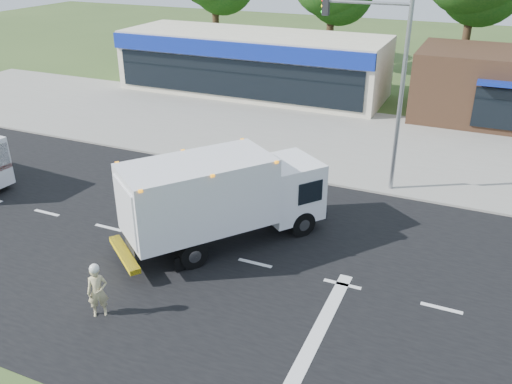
# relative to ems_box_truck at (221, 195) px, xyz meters

# --- Properties ---
(ground) EXTENTS (120.00, 120.00, 0.00)m
(ground) POSITION_rel_ems_box_truck_xyz_m (1.64, -0.79, -1.89)
(ground) COLOR #385123
(ground) RESTS_ON ground
(road_asphalt) EXTENTS (60.00, 14.00, 0.02)m
(road_asphalt) POSITION_rel_ems_box_truck_xyz_m (1.64, -0.79, -1.89)
(road_asphalt) COLOR black
(road_asphalt) RESTS_ON ground
(sidewalk) EXTENTS (60.00, 2.40, 0.12)m
(sidewalk) POSITION_rel_ems_box_truck_xyz_m (1.64, 7.41, -1.83)
(sidewalk) COLOR gray
(sidewalk) RESTS_ON ground
(parking_apron) EXTENTS (60.00, 9.00, 0.02)m
(parking_apron) POSITION_rel_ems_box_truck_xyz_m (1.64, 13.21, -1.88)
(parking_apron) COLOR gray
(parking_apron) RESTS_ON ground
(lane_markings) EXTENTS (55.20, 7.00, 0.01)m
(lane_markings) POSITION_rel_ems_box_truck_xyz_m (2.99, -2.14, -1.87)
(lane_markings) COLOR silver
(lane_markings) RESTS_ON road_asphalt
(ems_box_truck) EXTENTS (6.30, 7.25, 3.28)m
(ems_box_truck) POSITION_rel_ems_box_truck_xyz_m (0.00, 0.00, 0.00)
(ems_box_truck) COLOR black
(ems_box_truck) RESTS_ON ground
(emergency_worker) EXTENTS (0.70, 0.67, 1.72)m
(emergency_worker) POSITION_rel_ems_box_truck_xyz_m (-1.36, -5.05, -1.04)
(emergency_worker) COLOR tan
(emergency_worker) RESTS_ON ground
(retail_strip_mall) EXTENTS (18.00, 6.20, 4.00)m
(retail_strip_mall) POSITION_rel_ems_box_truck_xyz_m (-7.36, 19.14, 0.12)
(retail_strip_mall) COLOR beige
(retail_strip_mall) RESTS_ON ground
(brown_storefront) EXTENTS (10.00, 6.70, 4.00)m
(brown_storefront) POSITION_rel_ems_box_truck_xyz_m (8.64, 19.19, 0.11)
(brown_storefront) COLOR #382316
(brown_storefront) RESTS_ON ground
(traffic_signal_pole) EXTENTS (3.51, 0.25, 8.00)m
(traffic_signal_pole) POSITION_rel_ems_box_truck_xyz_m (4.00, 6.81, 3.03)
(traffic_signal_pole) COLOR gray
(traffic_signal_pole) RESTS_ON ground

